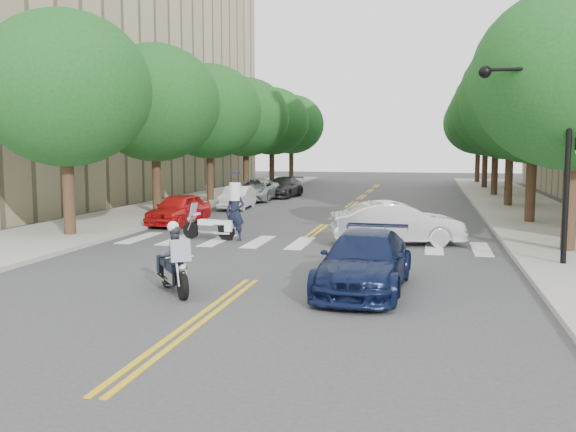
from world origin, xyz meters
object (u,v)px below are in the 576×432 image
(sedan_blue, at_px, (365,262))
(officer_standing, at_px, (235,213))
(convertible, at_px, (397,223))
(motorcycle_parked, at_px, (213,227))
(motorcycle_police, at_px, (173,261))

(sedan_blue, bearing_deg, officer_standing, 130.16)
(officer_standing, relative_size, convertible, 0.44)
(motorcycle_parked, height_order, convertible, convertible)
(motorcycle_police, bearing_deg, officer_standing, -119.32)
(motorcycle_police, distance_m, sedan_blue, 4.57)
(motorcycle_police, xyz_separation_m, motorcycle_parked, (-1.92, 8.42, -0.29))
(officer_standing, distance_m, convertible, 5.87)
(motorcycle_parked, distance_m, sedan_blue, 9.62)
(motorcycle_parked, distance_m, officer_standing, 1.03)
(motorcycle_police, bearing_deg, motorcycle_parked, -113.60)
(motorcycle_police, xyz_separation_m, officer_standing, (-1.04, 8.39, 0.26))
(motorcycle_police, distance_m, officer_standing, 8.46)
(motorcycle_police, height_order, sedan_blue, motorcycle_police)
(officer_standing, distance_m, sedan_blue, 9.05)
(motorcycle_police, distance_m, motorcycle_parked, 8.64)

